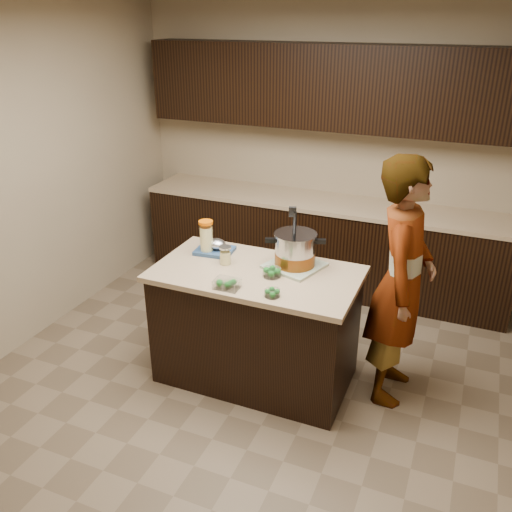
% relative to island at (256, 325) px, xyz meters
% --- Properties ---
extents(ground_plane, '(4.00, 4.00, 0.00)m').
position_rel_island_xyz_m(ground_plane, '(0.00, 0.00, -0.45)').
color(ground_plane, brown).
rests_on(ground_plane, ground).
extents(room_shell, '(4.04, 4.04, 2.72)m').
position_rel_island_xyz_m(room_shell, '(0.00, 0.00, 1.26)').
color(room_shell, tan).
rests_on(room_shell, ground).
extents(back_cabinets, '(3.60, 0.63, 2.33)m').
position_rel_island_xyz_m(back_cabinets, '(0.00, 1.74, 0.49)').
color(back_cabinets, black).
rests_on(back_cabinets, ground).
extents(island, '(1.46, 0.81, 0.90)m').
position_rel_island_xyz_m(island, '(0.00, 0.00, 0.00)').
color(island, black).
rests_on(island, ground).
extents(dish_towel, '(0.45, 0.45, 0.02)m').
position_rel_island_xyz_m(dish_towel, '(0.23, 0.18, 0.46)').
color(dish_towel, '#57764F').
rests_on(dish_towel, island).
extents(stock_pot, '(0.42, 0.39, 0.43)m').
position_rel_island_xyz_m(stock_pot, '(0.23, 0.18, 0.57)').
color(stock_pot, '#B7B7BC').
rests_on(stock_pot, dish_towel).
extents(lemonade_pitcher, '(0.13, 0.13, 0.26)m').
position_rel_island_xyz_m(lemonade_pitcher, '(-0.46, 0.14, 0.57)').
color(lemonade_pitcher, '#E1D78A').
rests_on(lemonade_pitcher, island).
extents(mason_jar, '(0.11, 0.11, 0.15)m').
position_rel_island_xyz_m(mason_jar, '(-0.26, 0.03, 0.51)').
color(mason_jar, '#E1D78A').
rests_on(mason_jar, island).
extents(broccoli_tub_left, '(0.13, 0.13, 0.06)m').
position_rel_island_xyz_m(broccoli_tub_left, '(0.13, -0.03, 0.48)').
color(broccoli_tub_left, silver).
rests_on(broccoli_tub_left, island).
extents(broccoli_tub_right, '(0.12, 0.12, 0.05)m').
position_rel_island_xyz_m(broccoli_tub_right, '(0.24, -0.30, 0.47)').
color(broccoli_tub_right, silver).
rests_on(broccoli_tub_right, island).
extents(broccoli_tub_rect, '(0.17, 0.13, 0.06)m').
position_rel_island_xyz_m(broccoli_tub_rect, '(-0.08, -0.31, 0.47)').
color(broccoli_tub_rect, silver).
rests_on(broccoli_tub_rect, island).
extents(blue_tray, '(0.30, 0.25, 0.11)m').
position_rel_island_xyz_m(blue_tray, '(-0.41, 0.18, 0.48)').
color(blue_tray, navy).
rests_on(blue_tray, island).
extents(person, '(0.43, 0.65, 1.78)m').
position_rel_island_xyz_m(person, '(0.98, 0.24, 0.44)').
color(person, gray).
rests_on(person, ground).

